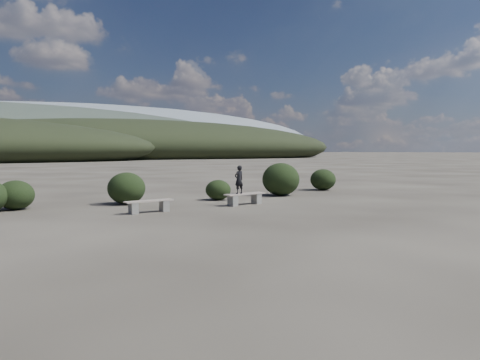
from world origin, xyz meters
TOP-DOWN VIEW (x-y plane):
  - ground at (0.00, 0.00)m, footprint 1200.00×1200.00m
  - bench_left at (-2.32, 5.70)m, footprint 1.63×0.48m
  - bench_right at (1.43, 5.96)m, footprint 1.75×0.63m
  - seated_person at (1.16, 5.91)m, footprint 0.41×0.31m
  - shrub_a at (-5.89, 8.76)m, footprint 1.21×1.21m
  - shrub_b at (-2.20, 8.42)m, footprint 1.38×1.38m
  - shrub_c at (1.43, 7.99)m, footprint 1.02×1.02m
  - shrub_d at (4.70, 8.21)m, footprint 1.65×1.65m
  - shrub_e at (8.21, 9.41)m, footprint 1.28×1.28m

SIDE VIEW (x-z plane):
  - ground at x=0.00m, z-range 0.00..0.00m
  - bench_left at x=-2.32m, z-range 0.04..0.45m
  - bench_right at x=1.43m, z-range 0.05..0.48m
  - shrub_c at x=1.43m, z-range 0.00..0.81m
  - shrub_a at x=-5.89m, z-range 0.00..0.99m
  - shrub_e at x=8.21m, z-range 0.00..1.06m
  - shrub_b at x=-2.20m, z-range 0.00..1.19m
  - shrub_d at x=4.70m, z-range 0.00..1.45m
  - seated_person at x=1.16m, z-range 0.43..1.45m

